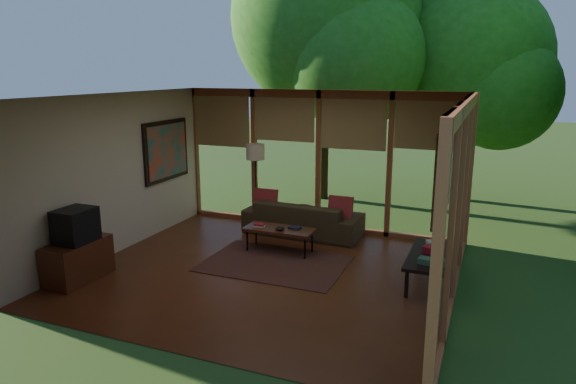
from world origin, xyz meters
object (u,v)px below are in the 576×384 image
at_px(media_cabinet, 78,261).
at_px(television, 75,225).
at_px(sofa, 303,218).
at_px(floor_lamp, 255,157).
at_px(side_console, 430,257).
at_px(coffee_table, 280,230).

relative_size(media_cabinet, television, 1.82).
relative_size(sofa, floor_lamp, 1.34).
relative_size(sofa, media_cabinet, 2.21).
height_order(television, side_console, television).
relative_size(television, floor_lamp, 0.33).
xyz_separation_m(television, coffee_table, (2.29, 2.23, -0.46)).
bearing_deg(coffee_table, sofa, 88.27).
height_order(television, coffee_table, television).
xyz_separation_m(sofa, television, (-2.32, -3.30, 0.53)).
bearing_deg(floor_lamp, sofa, -10.05).
bearing_deg(media_cabinet, sofa, 54.64).
bearing_deg(side_console, television, -159.53).
bearing_deg(media_cabinet, television, 0.00).
height_order(television, floor_lamp, floor_lamp).
bearing_deg(sofa, coffee_table, 90.15).
height_order(floor_lamp, side_console, floor_lamp).
xyz_separation_m(sofa, coffee_table, (-0.03, -1.07, 0.07)).
distance_m(media_cabinet, television, 0.55).
relative_size(floor_lamp, side_console, 1.18).
distance_m(television, floor_lamp, 3.75).
bearing_deg(floor_lamp, side_console, -25.01).
height_order(sofa, side_console, sofa).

